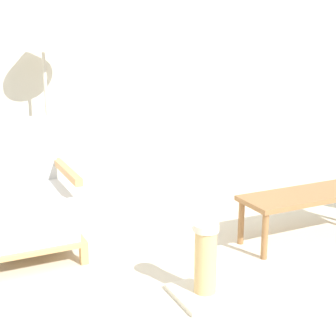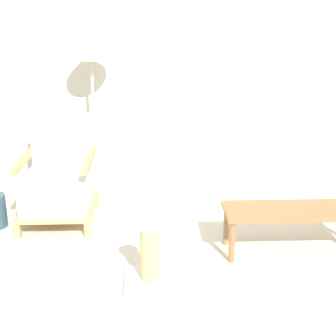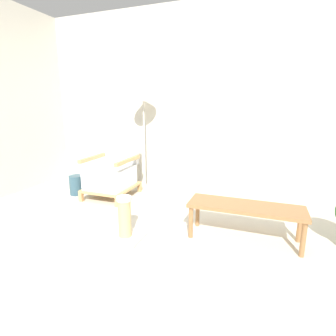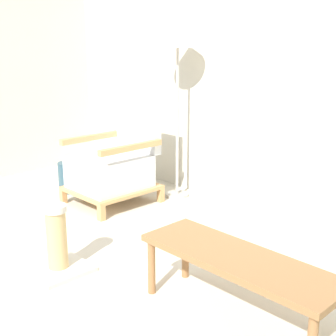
{
  "view_description": "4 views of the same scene",
  "coord_description": "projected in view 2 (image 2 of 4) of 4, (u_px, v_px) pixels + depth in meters",
  "views": [
    {
      "loc": [
        -1.32,
        -1.62,
        1.39
      ],
      "look_at": [
        0.06,
        1.26,
        0.55
      ],
      "focal_mm": 50.0,
      "sensor_mm": 36.0,
      "label": 1
    },
    {
      "loc": [
        -0.07,
        -2.33,
        1.76
      ],
      "look_at": [
        0.06,
        1.26,
        0.55
      ],
      "focal_mm": 50.0,
      "sensor_mm": 36.0,
      "label": 2
    },
    {
      "loc": [
        1.12,
        -1.62,
        1.29
      ],
      "look_at": [
        0.06,
        1.26,
        0.55
      ],
      "focal_mm": 28.0,
      "sensor_mm": 36.0,
      "label": 3
    },
    {
      "loc": [
        2.31,
        -0.89,
        1.41
      ],
      "look_at": [
        0.06,
        1.26,
        0.55
      ],
      "focal_mm": 50.0,
      "sensor_mm": 36.0,
      "label": 4
    }
  ],
  "objects": [
    {
      "name": "scratching_post",
      "position": [
        150.0,
        261.0,
        3.15
      ],
      "size": [
        0.35,
        0.35,
        0.44
      ],
      "color": "beige",
      "rests_on": "ground_plane"
    },
    {
      "name": "ground_plane",
      "position": [
        165.0,
        324.0,
        2.77
      ],
      "size": [
        14.0,
        14.0,
        0.0
      ],
      "primitive_type": "plane",
      "color": "beige"
    },
    {
      "name": "floor_lamp",
      "position": [
        91.0,
        55.0,
        4.22
      ],
      "size": [
        0.37,
        0.37,
        1.57
      ],
      "color": "#B7B2A8",
      "rests_on": "ground_plane"
    },
    {
      "name": "wall_back",
      "position": [
        158.0,
        56.0,
        4.51
      ],
      "size": [
        8.0,
        0.06,
        2.7
      ],
      "color": "beige",
      "rests_on": "ground_plane"
    },
    {
      "name": "armchair",
      "position": [
        58.0,
        183.0,
        4.07
      ],
      "size": [
        0.62,
        0.7,
        0.89
      ],
      "color": "tan",
      "rests_on": "ground_plane"
    },
    {
      "name": "coffee_table",
      "position": [
        296.0,
        214.0,
        3.51
      ],
      "size": [
        1.08,
        0.36,
        0.36
      ],
      "color": "olive",
      "rests_on": "ground_plane"
    }
  ]
}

